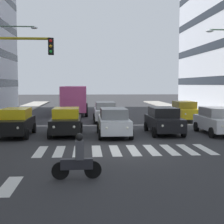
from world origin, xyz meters
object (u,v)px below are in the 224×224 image
at_px(motorcycle_with_rider, 78,160).
at_px(car_row2_0, 105,112).
at_px(street_lamp_right, 4,63).
at_px(car_0, 217,121).
at_px(car_3, 66,121).
at_px(car_4, 16,122).
at_px(bus_behind_traffic, 75,97).
at_px(car_2, 114,122).
at_px(car_1, 164,120).
at_px(car_row2_1, 185,111).

bearing_deg(motorcycle_with_rider, car_row2_0, -96.25).
relative_size(car_row2_0, street_lamp_right, 0.56).
relative_size(car_0, car_3, 1.00).
bearing_deg(car_row2_0, car_4, 50.85).
height_order(car_3, bus_behind_traffic, bus_behind_traffic).
relative_size(car_row2_0, bus_behind_traffic, 0.42).
xyz_separation_m(car_2, bus_behind_traffic, (2.98, -16.42, 0.97)).
bearing_deg(motorcycle_with_rider, car_4, -67.43).
bearing_deg(car_row2_0, car_0, 132.36).
distance_m(car_1, car_row2_0, 7.82).
relative_size(car_row2_0, motorcycle_with_rider, 2.61).
distance_m(car_0, bus_behind_traffic, 18.85).
bearing_deg(bus_behind_traffic, car_2, 100.28).
height_order(car_2, car_4, same).
distance_m(car_row2_0, motorcycle_with_rider, 17.32).
bearing_deg(car_row2_0, street_lamp_right, -1.30).
bearing_deg(car_2, car_row2_0, -89.21).
height_order(car_3, motorcycle_with_rider, car_3).
bearing_deg(car_0, motorcycle_with_rider, 48.18).
distance_m(car_3, bus_behind_traffic, 15.81).
relative_size(car_0, street_lamp_right, 0.56).
distance_m(car_1, motorcycle_with_rider, 11.50).
xyz_separation_m(car_3, bus_behind_traffic, (0.00, -15.78, 0.97)).
height_order(car_1, car_row2_1, same).
bearing_deg(car_2, street_lamp_right, -43.20).
distance_m(car_3, street_lamp_right, 10.05).
bearing_deg(car_row2_1, bus_behind_traffic, -39.04).
height_order(car_2, motorcycle_with_rider, car_2).
distance_m(car_4, motorcycle_with_rider, 10.68).
xyz_separation_m(car_1, bus_behind_traffic, (6.30, -15.67, 0.97)).
bearing_deg(bus_behind_traffic, car_4, 78.99).
bearing_deg(car_0, car_2, 2.49).
bearing_deg(car_4, car_1, -178.00).
distance_m(car_0, car_1, 3.43).
distance_m(car_row2_1, street_lamp_right, 15.98).
xyz_separation_m(car_0, car_2, (6.72, 0.29, 0.00)).
distance_m(car_2, motorcycle_with_rider, 9.65).
height_order(car_0, motorcycle_with_rider, car_0).
xyz_separation_m(car_3, street_lamp_right, (5.50, -7.32, 4.13)).
bearing_deg(car_3, bus_behind_traffic, -90.00).
relative_size(car_1, motorcycle_with_rider, 2.61).
bearing_deg(car_4, street_lamp_right, -72.43).
bearing_deg(street_lamp_right, bus_behind_traffic, -123.05).
bearing_deg(car_1, car_2, 12.74).
distance_m(car_2, bus_behind_traffic, 16.72).
height_order(bus_behind_traffic, motorcycle_with_rider, bus_behind_traffic).
height_order(car_2, bus_behind_traffic, bus_behind_traffic).
height_order(car_row2_0, motorcycle_with_rider, car_row2_0).
relative_size(motorcycle_with_rider, street_lamp_right, 0.21).
xyz_separation_m(car_1, car_row2_1, (-3.63, -7.62, 0.00)).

